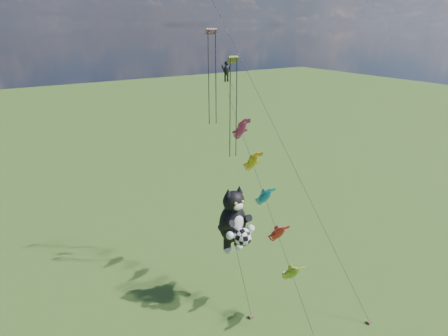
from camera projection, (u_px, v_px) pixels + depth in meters
cat_kite_rig at (235, 221)px, 30.56m from camera, size 2.70×4.15×10.81m
fish_windsock_rig at (265, 197)px, 31.12m from camera, size 2.41×15.84×16.80m
parafoil_rig at (229, 78)px, 32.62m from camera, size 5.77×16.79×25.10m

